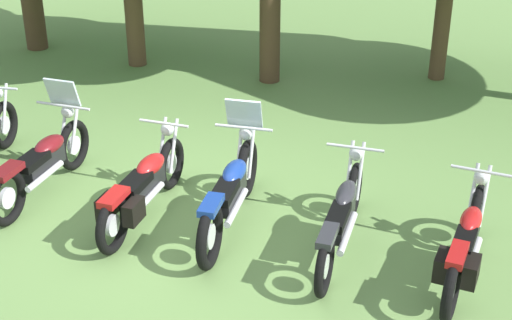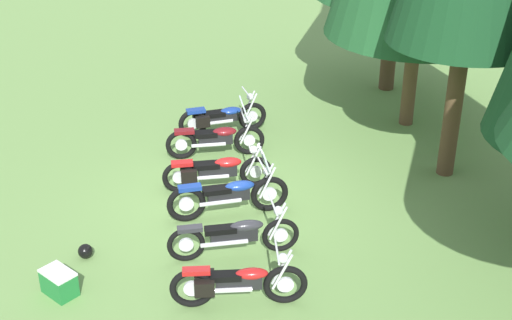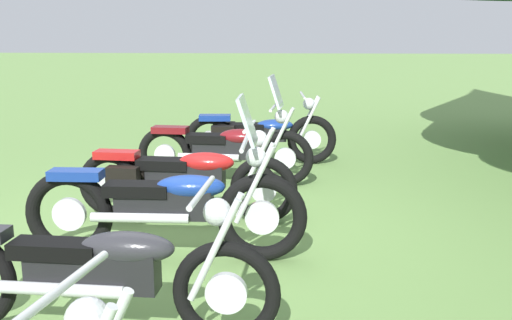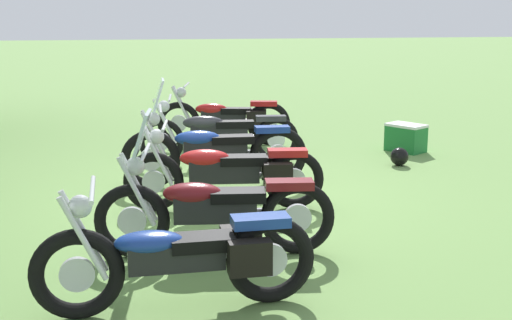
# 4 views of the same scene
# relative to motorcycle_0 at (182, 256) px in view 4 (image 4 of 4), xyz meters

# --- Properties ---
(ground_plane) EXTENTS (80.00, 80.00, 0.00)m
(ground_plane) POSITION_rel_motorcycle_0_xyz_m (3.14, -0.50, -0.43)
(ground_plane) COLOR #6B934C
(motorcycle_0) EXTENTS (0.73, 2.16, 1.00)m
(motorcycle_0) POSITION_rel_motorcycle_0_xyz_m (0.00, 0.00, 0.00)
(motorcycle_0) COLOR black
(motorcycle_0) RESTS_ON ground_plane
(motorcycle_1) EXTENTS (0.78, 2.22, 1.36)m
(motorcycle_1) POSITION_rel_motorcycle_0_xyz_m (1.15, -0.33, 0.03)
(motorcycle_1) COLOR black
(motorcycle_1) RESTS_ON ground_plane
(motorcycle_2) EXTENTS (0.70, 2.27, 0.99)m
(motorcycle_2) POSITION_rel_motorcycle_0_xyz_m (2.60, -0.65, 0.01)
(motorcycle_2) COLOR black
(motorcycle_2) RESTS_ON ground_plane
(motorcycle_3) EXTENTS (0.72, 2.38, 1.39)m
(motorcycle_3) POSITION_rel_motorcycle_0_xyz_m (3.68, -0.58, 0.05)
(motorcycle_3) COLOR black
(motorcycle_3) RESTS_ON ground_plane
(motorcycle_4) EXTENTS (0.68, 2.35, 0.99)m
(motorcycle_4) POSITION_rel_motorcycle_0_xyz_m (5.02, -0.77, 0.01)
(motorcycle_4) COLOR black
(motorcycle_4) RESTS_ON ground_plane
(motorcycle_5) EXTENTS (0.77, 2.19, 1.01)m
(motorcycle_5) POSITION_rel_motorcycle_0_xyz_m (6.36, -1.05, 0.01)
(motorcycle_5) COLOR black
(motorcycle_5) RESTS_ON ground_plane
(picnic_cooler) EXTENTS (0.69, 0.64, 0.44)m
(picnic_cooler) POSITION_rel_motorcycle_0_xyz_m (5.38, -3.81, -0.21)
(picnic_cooler) COLOR #1E7233
(picnic_cooler) RESTS_ON ground_plane
(dropped_helmet) EXTENTS (0.26, 0.26, 0.26)m
(dropped_helmet) POSITION_rel_motorcycle_0_xyz_m (4.44, -3.36, -0.30)
(dropped_helmet) COLOR black
(dropped_helmet) RESTS_ON ground_plane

